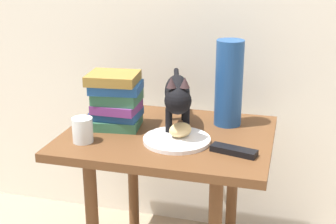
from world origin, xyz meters
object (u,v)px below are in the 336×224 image
object	(u,v)px
plate	(177,140)
candle_jar	(83,131)
bread_roll	(180,130)
tv_remote	(234,151)
side_table	(168,156)
book_stack	(116,100)
green_vase	(229,83)
cat	(177,95)

from	to	relation	value
plate	candle_jar	distance (m)	0.32
plate	candle_jar	size ratio (longest dim) A/B	2.70
bread_roll	tv_remote	distance (m)	0.20
side_table	tv_remote	bearing A→B (deg)	-24.75
book_stack	plate	bearing A→B (deg)	-18.08
green_vase	cat	bearing A→B (deg)	-147.72
side_table	green_vase	distance (m)	0.35
plate	book_stack	xyz separation A→B (m)	(-0.25, 0.08, 0.10)
plate	cat	distance (m)	0.17
bread_roll	green_vase	distance (m)	0.27
bread_roll	book_stack	size ratio (longest dim) A/B	0.39
bread_roll	book_stack	xyz separation A→B (m)	(-0.26, 0.07, 0.07)
plate	tv_remote	xyz separation A→B (m)	(0.20, -0.05, 0.00)
plate	candle_jar	xyz separation A→B (m)	(-0.31, -0.08, 0.03)
plate	green_vase	world-z (taller)	green_vase
side_table	plate	size ratio (longest dim) A/B	3.18
side_table	plate	world-z (taller)	plate
side_table	cat	size ratio (longest dim) A/B	1.56
bread_roll	plate	bearing A→B (deg)	-125.84
candle_jar	bread_roll	bearing A→B (deg)	16.78
tv_remote	side_table	bearing A→B (deg)	169.30
cat	candle_jar	distance (m)	0.35
book_stack	tv_remote	xyz separation A→B (m)	(0.45, -0.13, -0.09)
bread_roll	tv_remote	world-z (taller)	bread_roll
plate	candle_jar	bearing A→B (deg)	-164.92
side_table	cat	world-z (taller)	cat
tv_remote	cat	bearing A→B (deg)	159.01
green_vase	tv_remote	size ratio (longest dim) A/B	2.10
plate	tv_remote	size ratio (longest dim) A/B	1.53
bread_roll	book_stack	world-z (taller)	book_stack
side_table	green_vase	bearing A→B (deg)	38.32
bread_roll	cat	bearing A→B (deg)	109.97
side_table	green_vase	xyz separation A→B (m)	(0.19, 0.15, 0.25)
green_vase	tv_remote	world-z (taller)	green_vase
plate	green_vase	size ratio (longest dim) A/B	0.73
plate	green_vase	distance (m)	0.30
candle_jar	tv_remote	bearing A→B (deg)	3.93
bread_roll	candle_jar	bearing A→B (deg)	-163.22
cat	bread_roll	bearing A→B (deg)	-70.03
bread_roll	green_vase	size ratio (longest dim) A/B	0.25
book_stack	green_vase	distance (m)	0.41
plate	tv_remote	distance (m)	0.21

